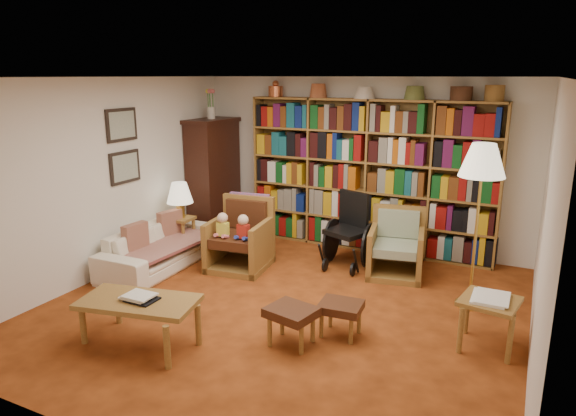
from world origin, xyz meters
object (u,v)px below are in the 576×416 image
Objects in this scene: footstool_a at (291,315)px; sofa at (162,246)px; side_table_papers at (489,307)px; floor_lamp at (482,167)px; armchair_sage at (398,249)px; side_table_lamp at (181,228)px; wheelchair at (350,232)px; coffee_table at (139,305)px; armchair_leather at (243,238)px; footstool_b at (341,309)px.

sofa is at bearing 155.70° from footstool_a.
sofa is at bearing 175.00° from side_table_papers.
side_table_papers is (0.26, -0.89, -1.16)m from floor_lamp.
armchair_sage is (2.92, 1.15, 0.05)m from sofa.
armchair_sage is at bearing -70.17° from sofa.
floor_lamp is at bearing -0.44° from side_table_lamp.
side_table_papers is at bearing -38.95° from wheelchair.
side_table_papers is (4.27, -0.93, 0.05)m from side_table_lamp.
sofa reaches higher than side_table_papers.
armchair_leather is at bearing 95.06° from coffee_table.
side_table_papers reaches higher than coffee_table.
sofa is 2.22× the size of armchair_sage.
armchair_sage reaches higher than footstool_b.
coffee_table is (-1.67, -1.01, 0.12)m from footstool_b.
armchair_leather is 1.45m from wheelchair.
coffee_table is at bearing -147.84° from sofa.
armchair_leather reaches higher than coffee_table.
floor_lamp is 4.21× the size of footstool_b.
armchair_leather is at bearing -179.38° from floor_lamp.
side_table_lamp is 1.04× the size of footstool_a.
armchair_sage is 1.67× the size of footstool_a.
coffee_table is (1.18, -1.76, 0.13)m from sofa.
coffee_table reaches higher than footstool_b.
side_table_lamp is 0.54× the size of wheelchair.
side_table_lamp is at bearing -168.95° from armchair_sage.
armchair_sage is 3.39m from coffee_table.
armchair_leather is 1.85× the size of footstool_a.
side_table_lamp is at bearing 167.77° from side_table_papers.
footstool_a reaches higher than footstool_b.
wheelchair reaches higher than side_table_lamp.
sofa is at bearing 123.83° from coffee_table.
armchair_sage reaches higher than side_table_lamp.
floor_lamp reaches higher than side_table_papers.
footstool_a is (-0.44, -2.27, -0.02)m from armchair_sage.
side_table_papers reaches higher than footstool_b.
armchair_sage is 0.86× the size of wheelchair.
sofa is 1.10m from armchair_leather.
floor_lamp reaches higher than coffee_table.
wheelchair is at bearing 95.73° from footstool_a.
armchair_leather reaches higher than side_table_lamp.
wheelchair is 2.32m from footstool_a.
sofa is 4.16m from floor_lamp.
wheelchair is (2.25, 1.19, 0.17)m from sofa.
armchair_sage is (1.94, 0.65, -0.06)m from armchair_leather.
armchair_sage is at bearing 78.95° from footstool_a.
side_table_papers is 0.48× the size of coffee_table.
footstool_a is (1.50, -1.62, -0.08)m from armchair_leather.
footstool_a is at bearing -134.62° from footstool_b.
side_table_papers is (4.17, -0.37, 0.14)m from sofa.
coffee_table is (1.28, -2.32, 0.04)m from side_table_lamp.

